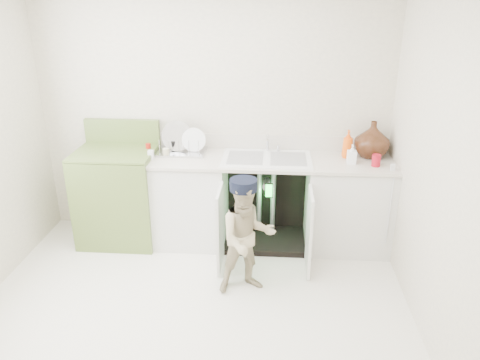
% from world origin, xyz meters
% --- Properties ---
extents(ground, '(3.50, 3.50, 0.00)m').
position_xyz_m(ground, '(0.00, 0.00, 0.00)').
color(ground, silver).
rests_on(ground, ground).
extents(room_shell, '(6.00, 5.50, 1.26)m').
position_xyz_m(room_shell, '(0.00, 0.00, 1.25)').
color(room_shell, '#BCB5A1').
rests_on(room_shell, ground).
extents(counter_run, '(2.44, 1.02, 1.25)m').
position_xyz_m(counter_run, '(0.59, 1.21, 0.48)').
color(counter_run, silver).
rests_on(counter_run, ground).
extents(avocado_stove, '(0.77, 0.65, 1.19)m').
position_xyz_m(avocado_stove, '(-0.93, 1.18, 0.49)').
color(avocado_stove, olive).
rests_on(avocado_stove, ground).
extents(repair_worker, '(0.58, 0.75, 1.01)m').
position_xyz_m(repair_worker, '(0.41, 0.37, 0.51)').
color(repair_worker, tan).
rests_on(repair_worker, ground).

